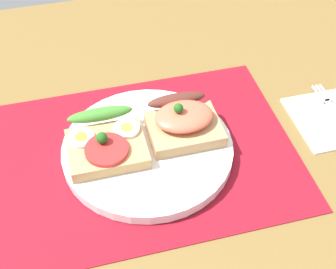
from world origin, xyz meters
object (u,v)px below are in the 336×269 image
sandwich_salmon (183,121)px  fork (335,112)px  plate (148,149)px  sandwich_egg_tomato (105,141)px

sandwich_salmon → fork: 24.44cm
plate → sandwich_salmon: sandwich_salmon is taller
plate → fork: size_ratio=1.74×
plate → fork: (29.91, 0.72, -0.33)cm
fork → sandwich_salmon: bearing=177.8°
fork → sandwich_egg_tomato: bearing=179.4°
plate → sandwich_egg_tomato: size_ratio=2.28×
sandwich_egg_tomato → sandwich_salmon: (11.38, 0.57, 0.54)cm
sandwich_salmon → fork: bearing=-2.2°
sandwich_salmon → plate: bearing=-163.7°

